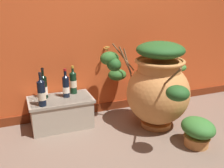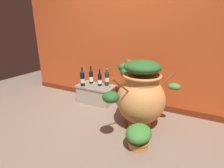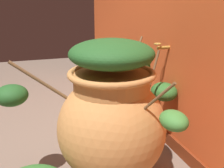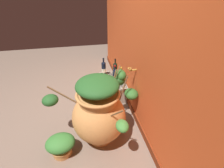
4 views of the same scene
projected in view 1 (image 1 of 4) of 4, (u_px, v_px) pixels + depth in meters
ground_plane at (146, 159)px, 2.22m from camera, size 7.00×7.00×0.00m
back_wall at (99, 2)px, 2.87m from camera, size 4.40×0.33×2.60m
terracotta_urn at (157, 86)px, 2.67m from camera, size 0.98×1.25×0.92m
stone_ledge at (61, 111)px, 2.76m from camera, size 0.67×0.39×0.32m
wine_bottle_left at (42, 92)px, 2.48m from camera, size 0.08×0.08×0.34m
wine_bottle_middle at (66, 86)px, 2.71m from camera, size 0.07×0.07×0.31m
wine_bottle_right at (44, 86)px, 2.69m from camera, size 0.08×0.08×0.33m
wine_bottle_back at (73, 82)px, 2.82m from camera, size 0.08×0.08×0.31m
potted_shrub at (198, 131)px, 2.39m from camera, size 0.29×0.35×0.27m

